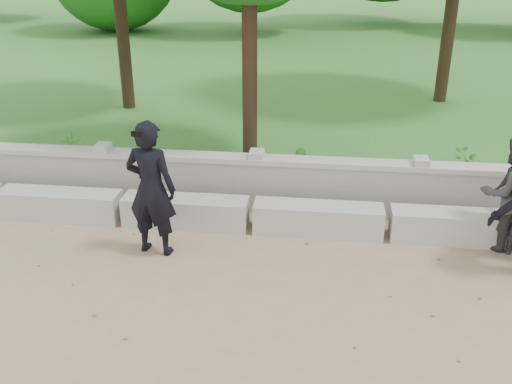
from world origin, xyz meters
TOP-DOWN VIEW (x-y plane):
  - ground at (0.00, 0.00)m, footprint 80.00×80.00m
  - lawn at (0.00, 14.00)m, footprint 40.00×22.00m
  - concrete_bench at (0.00, 1.90)m, footprint 11.90×0.45m
  - parapet_wall at (0.00, 2.60)m, footprint 12.50×0.35m
  - man_main at (0.77, 1.06)m, footprint 0.76×0.68m
  - visitor_left at (5.58, 1.80)m, footprint 0.92×0.78m
  - shrub_a at (-1.36, 3.30)m, footprint 0.44×0.41m
  - shrub_b at (2.62, 3.30)m, footprint 0.33×0.37m
  - shrub_c at (5.48, 3.75)m, footprint 0.55×0.51m

SIDE VIEW (x-z plane):
  - ground at x=0.00m, z-range 0.00..0.00m
  - lawn at x=0.00m, z-range 0.00..0.25m
  - concrete_bench at x=0.00m, z-range 0.00..0.45m
  - parapet_wall at x=0.00m, z-range 0.01..0.91m
  - shrub_c at x=5.48m, z-range 0.25..0.76m
  - shrub_b at x=2.62m, z-range 0.25..0.82m
  - shrub_a at x=-1.36m, z-range 0.25..0.94m
  - visitor_left at x=5.58m, z-range 0.00..1.65m
  - man_main at x=0.77m, z-range 0.00..1.90m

